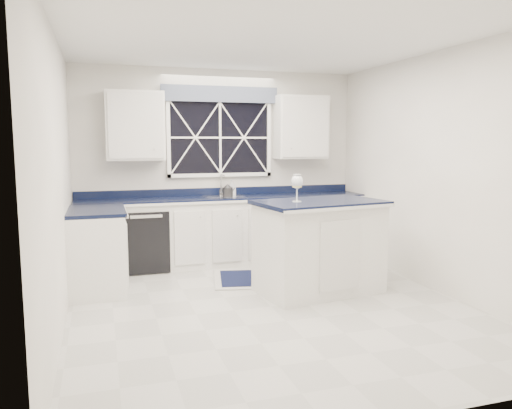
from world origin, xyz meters
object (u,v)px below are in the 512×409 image
object	(u,v)px
island	(319,246)
soap_bottle	(231,187)
kettle	(227,191)
dishwasher	(145,239)
wine_glass	(297,183)
faucet	(222,184)

from	to	relation	value
island	soap_bottle	distance (m)	1.97
kettle	soap_bottle	distance (m)	0.22
dishwasher	wine_glass	size ratio (longest dim) A/B	2.70
island	soap_bottle	world-z (taller)	soap_bottle
dishwasher	island	size ratio (longest dim) A/B	0.54
faucet	wine_glass	distance (m)	1.87
island	kettle	size ratio (longest dim) A/B	6.19
dishwasher	kettle	world-z (taller)	kettle
dishwasher	island	world-z (taller)	island
kettle	wine_glass	world-z (taller)	wine_glass
faucet	island	size ratio (longest dim) A/B	0.20
dishwasher	faucet	bearing A→B (deg)	10.02
faucet	kettle	bearing A→B (deg)	-75.58
faucet	soap_bottle	xyz separation A→B (m)	(0.15, 0.03, -0.05)
island	soap_bottle	bearing A→B (deg)	98.00
dishwasher	wine_glass	bearing A→B (deg)	-47.17
island	wine_glass	bearing A→B (deg)	176.79
dishwasher	soap_bottle	distance (m)	1.42
island	wine_glass	distance (m)	0.78
dishwasher	wine_glass	xyz separation A→B (m)	(1.51, -1.63, 0.84)
faucet	kettle	size ratio (longest dim) A/B	1.24
faucet	soap_bottle	size ratio (longest dim) A/B	1.39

